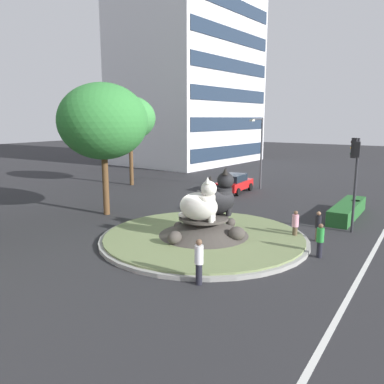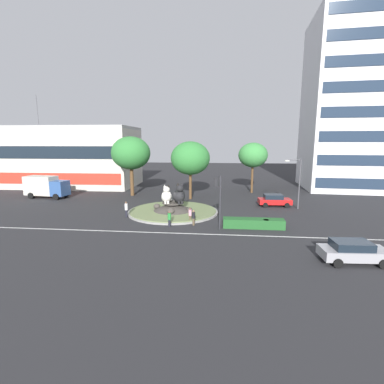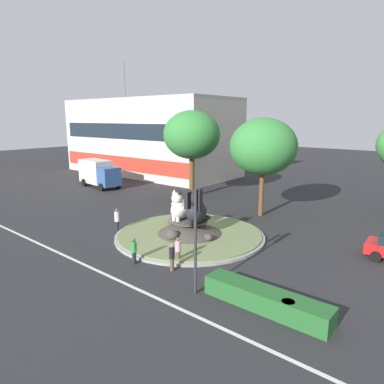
# 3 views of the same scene
# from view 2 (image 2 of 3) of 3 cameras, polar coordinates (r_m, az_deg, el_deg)

# --- Properties ---
(ground_plane) EXTENTS (160.00, 160.00, 0.00)m
(ground_plane) POSITION_cam_2_polar(r_m,az_deg,el_deg) (33.59, -3.84, -4.12)
(ground_plane) COLOR #28282B
(lane_centreline) EXTENTS (112.00, 0.20, 0.01)m
(lane_centreline) POSITION_cam_2_polar(r_m,az_deg,el_deg) (26.38, -6.64, -8.16)
(lane_centreline) COLOR silver
(lane_centreline) RESTS_ON ground
(roundabout_island) EXTENTS (10.59, 10.59, 1.22)m
(roundabout_island) POSITION_cam_2_polar(r_m,az_deg,el_deg) (33.48, -3.86, -3.47)
(roundabout_island) COLOR gray
(roundabout_island) RESTS_ON ground
(cat_statue_white) EXTENTS (1.60, 2.44, 2.21)m
(cat_statue_white) POSITION_cam_2_polar(r_m,az_deg,el_deg) (33.04, -5.15, -0.78)
(cat_statue_white) COLOR silver
(cat_statue_white) RESTS_ON roundabout_island
(cat_statue_black) EXTENTS (2.06, 2.81, 2.47)m
(cat_statue_black) POSITION_cam_2_polar(r_m,az_deg,el_deg) (32.74, -2.61, -0.68)
(cat_statue_black) COLOR black
(cat_statue_black) RESTS_ON roundabout_island
(traffic_light_mast) EXTENTS (0.71, 0.57, 5.13)m
(traffic_light_mast) POSITION_cam_2_polar(r_m,az_deg,el_deg) (26.43, 5.55, 0.27)
(traffic_light_mast) COLOR #2D2D33
(traffic_light_mast) RESTS_ON ground
(shophouse_block) EXTENTS (26.39, 12.21, 16.57)m
(shophouse_block) POSITION_cam_2_polar(r_m,az_deg,el_deg) (58.59, -24.18, 6.53)
(shophouse_block) COLOR beige
(shophouse_block) RESTS_ON ground
(office_tower) EXTENTS (19.70, 15.44, 28.95)m
(office_tower) POSITION_cam_2_polar(r_m,az_deg,el_deg) (58.31, 31.66, 14.80)
(office_tower) COLOR silver
(office_tower) RESTS_ON ground
(clipped_hedge_strip) EXTENTS (5.86, 1.20, 0.90)m
(clipped_hedge_strip) POSITION_cam_2_polar(r_m,az_deg,el_deg) (28.15, 12.31, -6.20)
(clipped_hedge_strip) COLOR #235B28
(clipped_hedge_strip) RESTS_ON ground
(broadleaf_tree_behind_island) EXTENTS (4.64, 4.64, 8.12)m
(broadleaf_tree_behind_island) POSITION_cam_2_polar(r_m,az_deg,el_deg) (46.70, 12.23, 7.29)
(broadleaf_tree_behind_island) COLOR brown
(broadleaf_tree_behind_island) RESTS_ON ground
(second_tree_near_tower) EXTENTS (5.88, 5.88, 9.07)m
(second_tree_near_tower) POSITION_cam_2_polar(r_m,az_deg,el_deg) (44.16, -12.25, 7.67)
(second_tree_near_tower) COLOR brown
(second_tree_near_tower) RESTS_ON ground
(third_tree_left) EXTENTS (5.58, 5.58, 8.32)m
(third_tree_left) POSITION_cam_2_polar(r_m,az_deg,el_deg) (40.46, -0.34, 6.84)
(third_tree_left) COLOR brown
(third_tree_left) RESTS_ON ground
(streetlight_arm) EXTENTS (1.90, 0.43, 6.17)m
(streetlight_arm) POSITION_cam_2_polar(r_m,az_deg,el_deg) (36.98, 20.59, 2.28)
(streetlight_arm) COLOR #4C4C51
(streetlight_arm) RESTS_ON ground
(pedestrian_pink_shirt) EXTENTS (0.33, 0.33, 1.55)m
(pedestrian_pink_shirt) POSITION_cam_2_polar(r_m,az_deg,el_deg) (29.26, -0.39, -4.60)
(pedestrian_pink_shirt) COLOR brown
(pedestrian_pink_shirt) RESTS_ON ground
(pedestrian_white_shirt) EXTENTS (0.33, 0.33, 1.77)m
(pedestrian_white_shirt) POSITION_cam_2_polar(r_m,az_deg,el_deg) (32.01, -13.15, -3.33)
(pedestrian_white_shirt) COLOR black
(pedestrian_white_shirt) RESTS_ON ground
(pedestrian_green_shirt) EXTENTS (0.33, 0.33, 1.57)m
(pedestrian_green_shirt) POSITION_cam_2_polar(r_m,az_deg,el_deg) (27.86, -4.60, -5.36)
(pedestrian_green_shirt) COLOR black
(pedestrian_green_shirt) RESTS_ON ground
(pedestrian_black_shirt) EXTENTS (0.30, 0.30, 1.55)m
(pedestrian_black_shirt) POSITION_cam_2_polar(r_m,az_deg,el_deg) (28.23, 0.32, -5.12)
(pedestrian_black_shirt) COLOR brown
(pedestrian_black_shirt) RESTS_ON ground
(hatchback_near_shophouse) EXTENTS (4.54, 2.29, 1.54)m
(hatchback_near_shophouse) POSITION_cam_2_polar(r_m,az_deg,el_deg) (22.76, 29.81, -10.35)
(hatchback_near_shophouse) COLOR #99999E
(hatchback_near_shophouse) RESTS_ON ground
(parked_car_right) EXTENTS (4.20, 2.20, 1.55)m
(parked_car_right) POSITION_cam_2_polar(r_m,az_deg,el_deg) (38.03, 16.29, -1.57)
(parked_car_right) COLOR red
(parked_car_right) RESTS_ON ground
(delivery_box_truck) EXTENTS (6.53, 3.06, 3.23)m
(delivery_box_truck) POSITION_cam_2_polar(r_m,az_deg,el_deg) (47.14, -27.43, 1.03)
(delivery_box_truck) COLOR #335693
(delivery_box_truck) RESTS_ON ground
(litter_bin) EXTENTS (0.56, 0.56, 0.90)m
(litter_bin) POSITION_cam_2_polar(r_m,az_deg,el_deg) (28.07, 14.73, -6.35)
(litter_bin) COLOR #2D4233
(litter_bin) RESTS_ON ground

